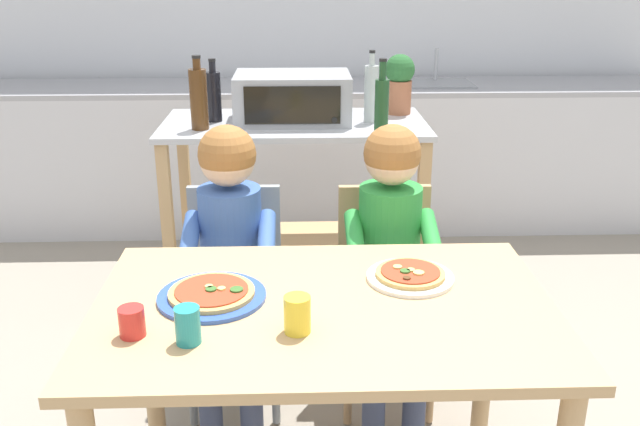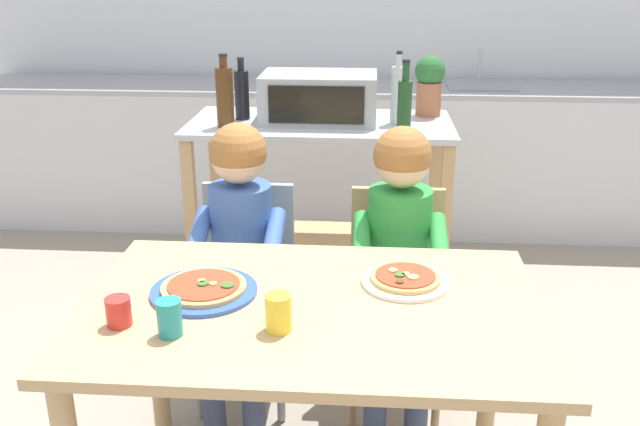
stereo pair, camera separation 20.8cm
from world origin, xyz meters
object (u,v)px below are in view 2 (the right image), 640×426
object	(u,v)px
dining_chair_left	(247,277)
drinking_cup_teal	(170,318)
kitchen_island_cart	(320,185)
bottle_brown_beer	(225,96)
child_in_blue_striped_shirt	(239,237)
child_in_green_shirt	(399,243)
drinking_cup_yellow	(278,313)
bottle_squat_spirits	(404,106)
dining_table	(312,339)
bottle_dark_olive_oil	(398,94)
pizza_plate_white	(405,280)
dining_chair_right	(396,284)
potted_herb_plant	(429,83)
drinking_cup_red	(119,312)
bottle_clear_vinegar	(242,93)
pizza_plate_blue_rimmed	(204,289)
toaster_oven	(319,97)

from	to	relation	value
dining_chair_left	drinking_cup_teal	size ratio (longest dim) A/B	8.65
kitchen_island_cart	bottle_brown_beer	distance (m)	0.61
dining_chair_left	child_in_blue_striped_shirt	size ratio (longest dim) A/B	0.76
child_in_green_shirt	drinking_cup_yellow	distance (m)	0.77
bottle_squat_spirits	child_in_blue_striped_shirt	distance (m)	0.91
child_in_blue_striped_shirt	drinking_cup_yellow	size ratio (longest dim) A/B	11.04
dining_table	child_in_green_shirt	distance (m)	0.60
bottle_dark_olive_oil	child_in_blue_striped_shirt	distance (m)	1.06
bottle_dark_olive_oil	pizza_plate_white	distance (m)	1.27
dining_table	dining_chair_right	distance (m)	0.72
dining_chair_right	bottle_brown_beer	bearing A→B (deg)	140.50
kitchen_island_cart	potted_herb_plant	xyz separation A→B (m)	(0.49, 0.16, 0.45)
kitchen_island_cart	drinking_cup_red	size ratio (longest dim) A/B	15.65
dining_chair_right	potted_herb_plant	bearing A→B (deg)	80.02
kitchen_island_cart	pizza_plate_white	bearing A→B (deg)	-75.11
kitchen_island_cart	drinking_cup_red	distance (m)	1.60
bottle_clear_vinegar	potted_herb_plant	bearing A→B (deg)	8.99
kitchen_island_cart	potted_herb_plant	bearing A→B (deg)	18.20
bottle_squat_spirits	drinking_cup_teal	world-z (taller)	bottle_squat_spirits
drinking_cup_yellow	pizza_plate_blue_rimmed	bearing A→B (deg)	141.41
dining_table	child_in_blue_striped_shirt	xyz separation A→B (m)	(-0.30, 0.56, 0.07)
dining_chair_left	dining_chair_right	xyz separation A→B (m)	(0.56, -0.01, 0.00)
dining_chair_right	drinking_cup_yellow	xyz separation A→B (m)	(-0.33, -0.80, 0.30)
bottle_brown_beer	dining_chair_right	size ratio (longest dim) A/B	0.39
bottle_squat_spirits	pizza_plate_blue_rimmed	bearing A→B (deg)	-117.88
potted_herb_plant	kitchen_island_cart	bearing A→B (deg)	-161.80
dining_table	pizza_plate_blue_rimmed	xyz separation A→B (m)	(-0.30, 0.04, 0.12)
bottle_squat_spirits	dining_chair_right	xyz separation A→B (m)	(-0.03, -0.49, -0.56)
kitchen_island_cart	bottle_brown_beer	bearing A→B (deg)	-162.47
bottle_squat_spirits	drinking_cup_teal	bearing A→B (deg)	-114.76
bottle_dark_olive_oil	dining_table	size ratio (longest dim) A/B	0.25
bottle_dark_olive_oil	dining_table	world-z (taller)	bottle_dark_olive_oil
dining_chair_left	child_in_blue_striped_shirt	bearing A→B (deg)	-90.00
potted_herb_plant	pizza_plate_white	distance (m)	1.46
dining_chair_left	pizza_plate_blue_rimmed	xyz separation A→B (m)	(0.00, -0.63, 0.27)
dining_chair_left	potted_herb_plant	bearing A→B (deg)	50.89
dining_chair_left	drinking_cup_teal	world-z (taller)	drinking_cup_teal
pizza_plate_blue_rimmed	drinking_cup_yellow	size ratio (longest dim) A/B	3.07
bottle_clear_vinegar	dining_chair_right	world-z (taller)	bottle_clear_vinegar
bottle_dark_olive_oil	dining_chair_left	size ratio (longest dim) A/B	0.39
dining_chair_right	pizza_plate_blue_rimmed	xyz separation A→B (m)	(-0.56, -0.62, 0.27)
child_in_blue_striped_shirt	drinking_cup_yellow	distance (m)	0.75
pizza_plate_white	potted_herb_plant	bearing A→B (deg)	83.63
bottle_clear_vinegar	bottle_dark_olive_oil	bearing A→B (deg)	-3.47
bottle_brown_beer	dining_table	xyz separation A→B (m)	(0.48, -1.27, -0.43)
bottle_dark_olive_oil	drinking_cup_red	world-z (taller)	bottle_dark_olive_oil
child_in_blue_striped_shirt	pizza_plate_blue_rimmed	xyz separation A→B (m)	(0.00, -0.52, 0.05)
toaster_oven	bottle_dark_olive_oil	distance (m)	0.35
child_in_green_shirt	drinking_cup_yellow	xyz separation A→B (m)	(-0.33, -0.69, 0.09)
dining_table	dining_chair_right	world-z (taller)	dining_chair_right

